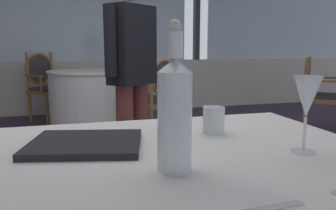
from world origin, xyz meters
The scene contains 11 objects.
ground_plane centered at (0.00, 0.00, 0.00)m, with size 15.09×15.09×0.00m, color #47384C.
window_wall_far centered at (0.00, 3.56, 1.14)m, with size 11.61×0.14×2.88m.
water_bottle centered at (-0.03, -1.35, 0.91)m, with size 0.08×0.08×0.35m.
wine_glass centered at (0.35, -1.32, 0.92)m, with size 0.08×0.08×0.21m.
water_tumbler centered at (0.19, -1.05, 0.81)m, with size 0.07×0.07×0.09m, color white.
menu_book centered at (-0.23, -1.10, 0.78)m, with size 0.32×0.26×0.02m, color black.
dining_chair_0_1 centered at (2.62, 1.38, 0.55)m, with size 0.65×0.66×0.94m.
background_table_1 centered at (-0.03, 2.34, 0.38)m, with size 1.13×1.13×0.77m.
dining_chair_1_0 centered at (0.61, 1.58, 0.55)m, with size 0.66×0.65×0.94m.
dining_chair_1_1 centered at (-0.67, 3.10, 0.57)m, with size 0.66×0.65×0.99m.
diner_person_0 centered at (0.17, 0.47, 0.90)m, with size 0.44×0.38×1.60m.
Camera 1 is at (-0.25, -2.08, 1.05)m, focal length 35.97 mm.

